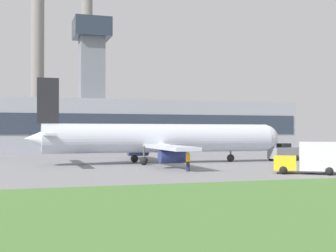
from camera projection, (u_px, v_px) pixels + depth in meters
The scene contains 9 objects.
ground_plane at pixel (173, 165), 51.47m from camera, with size 400.00×400.00×0.00m, color gray.
terminal_building at pixel (117, 124), 80.14m from camera, with size 61.22×13.67×22.70m.
smokestack_left at pixel (38, 54), 103.55m from camera, with size 3.33×3.33×41.63m.
smokestack_right at pixel (87, 61), 102.17m from camera, with size 2.86×2.86×38.12m.
airplane at pixel (158, 139), 54.09m from camera, with size 30.37×26.19×9.49m.
pushback_tug at pixel (284, 153), 58.65m from camera, with size 4.46×2.97×2.20m.
baggage_truck at pixel (311, 158), 40.66m from camera, with size 5.74×4.81×2.77m.
fuel_truck at pixel (334, 154), 50.81m from camera, with size 5.90×3.91×2.45m.
ground_crew_person at pixel (188, 161), 43.11m from camera, with size 0.57×0.57×1.87m.
Camera 1 is at (-15.91, -49.00, 3.69)m, focal length 50.00 mm.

